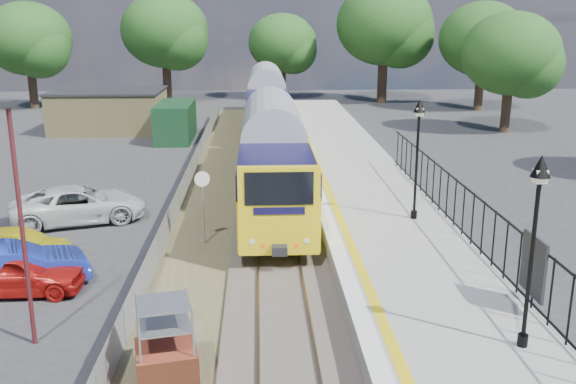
{
  "coord_description": "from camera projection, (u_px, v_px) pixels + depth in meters",
  "views": [
    {
      "loc": [
        -0.64,
        -17.34,
        8.35
      ],
      "look_at": [
        0.45,
        6.03,
        2.0
      ],
      "focal_mm": 40.0,
      "sensor_mm": 36.0,
      "label": 1
    }
  ],
  "objects": [
    {
      "name": "palisade_fence",
      "position": [
        480.0,
        225.0,
        20.9
      ],
      "size": [
        0.12,
        26.0,
        2.0
      ],
      "color": "black",
      "rests_on": "platform"
    },
    {
      "name": "platform_edge",
      "position": [
        327.0,
        205.0,
        26.5
      ],
      "size": [
        0.9,
        70.0,
        0.01
      ],
      "color": "silver",
      "rests_on": "platform"
    },
    {
      "name": "ground",
      "position": [
        282.0,
        311.0,
        18.93
      ],
      "size": [
        120.0,
        120.0,
        0.0
      ],
      "primitive_type": "plane",
      "color": "#2D2D30",
      "rests_on": "ground"
    },
    {
      "name": "victorian_lamp_north",
      "position": [
        418.0,
        131.0,
        23.83
      ],
      "size": [
        0.44,
        0.44,
        4.6
      ],
      "color": "black",
      "rests_on": "platform"
    },
    {
      "name": "brick_plinth",
      "position": [
        166.0,
        347.0,
        14.7
      ],
      "size": [
        1.63,
        1.63,
        2.21
      ],
      "rotation": [
        0.0,
        0.0,
        0.22
      ],
      "color": "brown",
      "rests_on": "ground"
    },
    {
      "name": "car_white",
      "position": [
        79.0,
        205.0,
        26.99
      ],
      "size": [
        6.02,
        4.11,
        1.53
      ],
      "primitive_type": "imported",
      "rotation": [
        0.0,
        0.0,
        1.88
      ],
      "color": "silver",
      "rests_on": "ground"
    },
    {
      "name": "platform",
      "position": [
        376.0,
        214.0,
        26.71
      ],
      "size": [
        5.0,
        70.0,
        0.9
      ],
      "primitive_type": "cube",
      "color": "gray",
      "rests_on": "ground"
    },
    {
      "name": "carpark_lamp",
      "position": [
        20.0,
        210.0,
        16.07
      ],
      "size": [
        0.25,
        0.5,
        6.44
      ],
      "color": "#4E1A1D",
      "rests_on": "ground"
    },
    {
      "name": "victorian_lamp_south",
      "position": [
        537.0,
        208.0,
        14.19
      ],
      "size": [
        0.44,
        0.44,
        4.6
      ],
      "color": "black",
      "rests_on": "platform"
    },
    {
      "name": "car_blue",
      "position": [
        13.0,
        267.0,
        20.22
      ],
      "size": [
        4.85,
        3.39,
        1.52
      ],
      "primitive_type": "imported",
      "rotation": [
        0.0,
        0.0,
        2.01
      ],
      "color": "#1A2DA0",
      "rests_on": "ground"
    },
    {
      "name": "car_yellow",
      "position": [
        22.0,
        244.0,
        22.91
      ],
      "size": [
        3.93,
        2.17,
        1.08
      ],
      "primitive_type": "imported",
      "rotation": [
        0.0,
        0.0,
        1.39
      ],
      "color": "gold",
      "rests_on": "ground"
    },
    {
      "name": "car_red",
      "position": [
        17.0,
        273.0,
        19.96
      ],
      "size": [
        4.11,
        1.71,
        1.39
      ],
      "primitive_type": "imported",
      "rotation": [
        0.0,
        0.0,
        1.59
      ],
      "color": "#AC150F",
      "rests_on": "ground"
    },
    {
      "name": "tree_line",
      "position": [
        280.0,
        38.0,
        57.75
      ],
      "size": [
        56.8,
        43.8,
        11.88
      ],
      "color": "#332319",
      "rests_on": "ground"
    },
    {
      "name": "track_bed",
      "position": [
        263.0,
        212.0,
        28.21
      ],
      "size": [
        5.9,
        80.0,
        0.29
      ],
      "color": "#473F38",
      "rests_on": "ground"
    },
    {
      "name": "outbuilding",
      "position": [
        122.0,
        112.0,
        48.12
      ],
      "size": [
        10.8,
        10.1,
        3.12
      ],
      "color": "tan",
      "rests_on": "ground"
    },
    {
      "name": "wire_fence",
      "position": [
        184.0,
        189.0,
        30.15
      ],
      "size": [
        0.06,
        52.0,
        1.2
      ],
      "color": "#999EA3",
      "rests_on": "ground"
    },
    {
      "name": "speed_sign",
      "position": [
        203.0,
        195.0,
        23.87
      ],
      "size": [
        0.56,
        0.21,
        2.9
      ],
      "rotation": [
        0.0,
        0.0,
        0.32
      ],
      "color": "#999EA3",
      "rests_on": "ground"
    },
    {
      "name": "train",
      "position": [
        268.0,
        116.0,
        40.63
      ],
      "size": [
        2.82,
        40.83,
        3.51
      ],
      "color": "yellow",
      "rests_on": "ground"
    }
  ]
}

